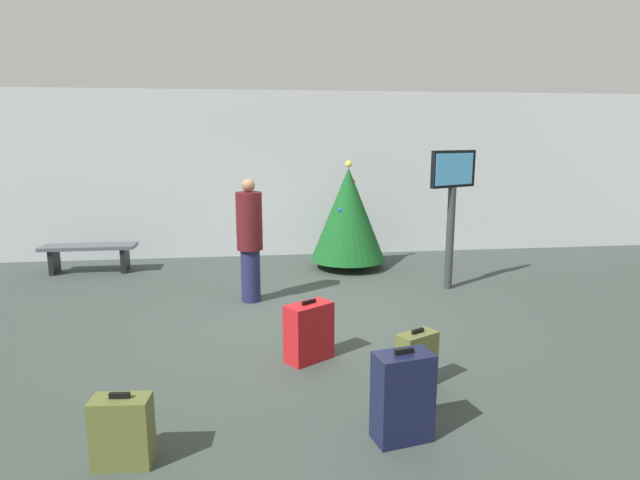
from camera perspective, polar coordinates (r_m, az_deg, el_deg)
name	(u,v)px	position (r m, az deg, el deg)	size (l,w,h in m)	color
ground_plane	(305,319)	(6.73, -1.70, -8.61)	(16.00, 16.00, 0.00)	#38423D
back_wall	(285,175)	(10.18, -3.85, 7.17)	(16.00, 0.20, 3.15)	#B7BCC1
holiday_tree	(348,214)	(9.11, 3.10, 2.85)	(1.31, 1.31, 1.89)	#4C3319
flight_info_kiosk	(452,194)	(8.00, 14.27, 4.89)	(0.79, 0.43, 2.09)	#333338
waiting_bench	(89,252)	(9.72, -23.94, -1.18)	(1.55, 0.44, 0.48)	#4C5159
traveller_0	(250,238)	(7.28, -7.71, 0.22)	(0.42, 0.42, 1.73)	#1E234C
suitcase_0	(309,332)	(5.46, -1.22, -10.02)	(0.54, 0.48, 0.65)	#B2191E
suitcase_1	(122,431)	(4.13, -20.82, -18.98)	(0.42, 0.24, 0.55)	#59602D
suitcase_2	(403,397)	(4.16, 9.04, -16.58)	(0.47, 0.33, 0.74)	#141938
suitcase_3	(417,360)	(5.01, 10.54, -12.76)	(0.42, 0.34, 0.56)	#59602D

